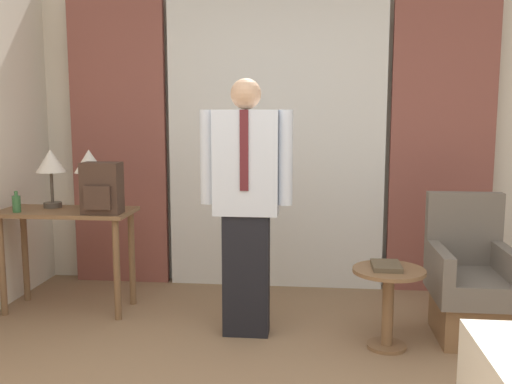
# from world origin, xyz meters

# --- Properties ---
(wall_back) EXTENTS (10.00, 0.06, 2.70)m
(wall_back) POSITION_xyz_m (0.00, 2.85, 1.35)
(wall_back) COLOR silver
(wall_back) RESTS_ON ground_plane
(curtain_sheer_center) EXTENTS (1.86, 0.06, 2.58)m
(curtain_sheer_center) POSITION_xyz_m (0.00, 2.72, 1.29)
(curtain_sheer_center) COLOR white
(curtain_sheer_center) RESTS_ON ground_plane
(curtain_drape_left) EXTENTS (0.85, 0.06, 2.58)m
(curtain_drape_left) POSITION_xyz_m (-1.39, 2.72, 1.29)
(curtain_drape_left) COLOR brown
(curtain_drape_left) RESTS_ON ground_plane
(curtain_drape_right) EXTENTS (0.85, 0.06, 2.58)m
(curtain_drape_right) POSITION_xyz_m (1.39, 2.72, 1.29)
(curtain_drape_right) COLOR brown
(curtain_drape_right) RESTS_ON ground_plane
(desk) EXTENTS (1.01, 0.47, 0.79)m
(desk) POSITION_xyz_m (-1.55, 1.93, 0.64)
(desk) COLOR brown
(desk) RESTS_ON ground_plane
(table_lamp_left) EXTENTS (0.23, 0.23, 0.46)m
(table_lamp_left) POSITION_xyz_m (-1.70, 2.03, 1.13)
(table_lamp_left) COLOR #4C4238
(table_lamp_left) RESTS_ON desk
(table_lamp_right) EXTENTS (0.23, 0.23, 0.46)m
(table_lamp_right) POSITION_xyz_m (-1.39, 2.03, 1.13)
(table_lamp_right) COLOR #4C4238
(table_lamp_right) RESTS_ON desk
(bottle_near_edge) EXTENTS (0.06, 0.06, 0.16)m
(bottle_near_edge) POSITION_xyz_m (-1.87, 1.79, 0.86)
(bottle_near_edge) COLOR #336638
(bottle_near_edge) RESTS_ON desk
(backpack) EXTENTS (0.28, 0.20, 0.38)m
(backpack) POSITION_xyz_m (-1.21, 1.80, 0.98)
(backpack) COLOR #422D23
(backpack) RESTS_ON desk
(person) EXTENTS (0.63, 0.21, 1.75)m
(person) POSITION_xyz_m (-0.12, 1.58, 0.96)
(person) COLOR black
(person) RESTS_ON ground_plane
(armchair) EXTENTS (0.52, 0.64, 0.97)m
(armchair) POSITION_xyz_m (1.40, 1.70, 0.35)
(armchair) COLOR brown
(armchair) RESTS_ON ground_plane
(side_table) EXTENTS (0.47, 0.47, 0.53)m
(side_table) POSITION_xyz_m (0.83, 1.44, 0.36)
(side_table) COLOR brown
(side_table) RESTS_ON ground_plane
(book) EXTENTS (0.18, 0.25, 0.03)m
(book) POSITION_xyz_m (0.81, 1.46, 0.55)
(book) COLOR brown
(book) RESTS_ON side_table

